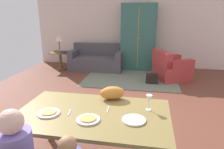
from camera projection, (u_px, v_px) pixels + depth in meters
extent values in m
cube|color=brown|center=(118.00, 105.00, 4.33)|extent=(6.82, 6.52, 0.02)
cube|color=beige|center=(133.00, 27.00, 7.05)|extent=(6.82, 0.10, 2.70)
cube|color=olive|center=(93.00, 114.00, 2.36)|extent=(1.72, 1.02, 0.04)
cube|color=olive|center=(49.00, 118.00, 3.03)|extent=(0.06, 0.06, 0.72)
cube|color=olive|center=(161.00, 129.00, 2.75)|extent=(0.06, 0.06, 0.72)
cylinder|color=white|center=(49.00, 113.00, 2.32)|extent=(0.25, 0.25, 0.02)
cylinder|color=#DA934C|center=(49.00, 112.00, 2.31)|extent=(0.17, 0.17, 0.01)
cylinder|color=silver|center=(88.00, 120.00, 2.18)|extent=(0.25, 0.25, 0.02)
cylinder|color=gold|center=(88.00, 118.00, 2.17)|extent=(0.17, 0.17, 0.01)
cylinder|color=white|center=(134.00, 120.00, 2.17)|extent=(0.25, 0.25, 0.02)
cylinder|color=silver|center=(148.00, 110.00, 2.41)|extent=(0.06, 0.06, 0.01)
cylinder|color=silver|center=(149.00, 106.00, 2.40)|extent=(0.01, 0.01, 0.09)
cone|color=silver|center=(149.00, 99.00, 2.37)|extent=(0.07, 0.07, 0.09)
cube|color=silver|center=(69.00, 112.00, 2.35)|extent=(0.04, 0.15, 0.01)
cube|color=silver|center=(108.00, 109.00, 2.42)|extent=(0.03, 0.17, 0.01)
sphere|color=beige|center=(11.00, 122.00, 1.67)|extent=(0.21, 0.21, 0.21)
sphere|color=#A67452|center=(67.00, 145.00, 1.64)|extent=(0.15, 0.15, 0.15)
ellipsoid|color=orange|center=(112.00, 93.00, 2.69)|extent=(0.35, 0.25, 0.17)
cube|color=slate|center=(131.00, 78.00, 5.98)|extent=(2.60, 1.80, 0.01)
cube|color=#4A464A|center=(97.00, 63.00, 6.89)|extent=(1.72, 0.84, 0.42)
cube|color=#4A464A|center=(99.00, 49.00, 7.09)|extent=(1.72, 0.20, 0.40)
cube|color=#4A464A|center=(74.00, 53.00, 6.93)|extent=(0.18, 0.84, 0.20)
cube|color=#4A464A|center=(120.00, 55.00, 6.66)|extent=(0.18, 0.84, 0.20)
cube|color=#AA3634|center=(172.00, 72.00, 5.91)|extent=(1.12, 1.12, 0.42)
cube|color=#AA3634|center=(162.00, 58.00, 5.71)|extent=(0.54, 0.86, 0.40)
cube|color=#AA3634|center=(179.00, 64.00, 5.51)|extent=(0.84, 0.52, 0.20)
cube|color=#AA3634|center=(167.00, 59.00, 6.13)|extent=(0.84, 0.52, 0.20)
cube|color=#305E55|center=(139.00, 37.00, 6.73)|extent=(1.10, 0.56, 2.10)
cube|color=#BF8F38|center=(138.00, 38.00, 6.47)|extent=(0.02, 0.01, 1.89)
sphere|color=#BF8F38|center=(136.00, 38.00, 6.47)|extent=(0.04, 0.04, 0.04)
sphere|color=#BF8F38|center=(140.00, 38.00, 6.45)|extent=(0.04, 0.04, 0.04)
cube|color=brown|center=(60.00, 52.00, 6.80)|extent=(0.56, 0.56, 0.03)
cylinder|color=brown|center=(61.00, 61.00, 6.88)|extent=(0.08, 0.08, 0.55)
cylinder|color=brown|center=(61.00, 69.00, 6.96)|extent=(0.36, 0.36, 0.03)
cylinder|color=brown|center=(60.00, 52.00, 6.79)|extent=(0.16, 0.16, 0.02)
cylinder|color=brown|center=(60.00, 46.00, 6.74)|extent=(0.02, 0.02, 0.34)
cone|color=beige|center=(59.00, 38.00, 6.66)|extent=(0.26, 0.26, 0.18)
cube|color=maroon|center=(65.00, 52.00, 6.75)|extent=(0.22, 0.16, 0.03)
cube|color=#354580|center=(65.00, 51.00, 6.70)|extent=(0.22, 0.16, 0.03)
cube|color=black|center=(152.00, 79.00, 5.56)|extent=(0.32, 0.16, 0.26)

